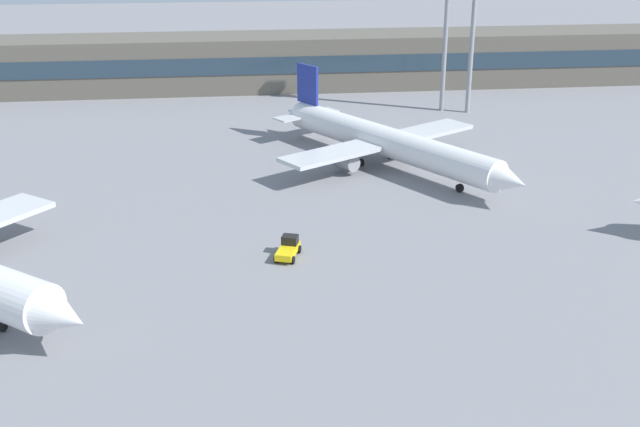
# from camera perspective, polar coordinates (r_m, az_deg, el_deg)

# --- Properties ---
(ground_plane) EXTENTS (400.00, 400.00, 0.00)m
(ground_plane) POSITION_cam_1_polar(r_m,az_deg,el_deg) (74.70, 5.53, -1.91)
(ground_plane) COLOR gray
(terminal_building) EXTENTS (155.56, 12.13, 9.00)m
(terminal_building) POSITION_cam_1_polar(r_m,az_deg,el_deg) (138.24, -0.30, 11.04)
(terminal_building) COLOR #5B564C
(terminal_building) RESTS_ON ground_plane
(airplane_far) EXTENTS (26.24, 35.93, 10.04)m
(airplane_far) POSITION_cam_1_polar(r_m,az_deg,el_deg) (94.72, 4.98, 5.17)
(airplane_far) COLOR white
(airplane_far) RESTS_ON ground_plane
(baggage_tug_yellow) EXTENTS (2.71, 3.89, 1.75)m
(baggage_tug_yellow) POSITION_cam_1_polar(r_m,az_deg,el_deg) (70.65, -2.32, -2.53)
(baggage_tug_yellow) COLOR yellow
(baggage_tug_yellow) RESTS_ON ground_plane
(floodlight_tower_west) EXTENTS (3.20, 0.80, 28.64)m
(floodlight_tower_west) POSITION_cam_1_polar(r_m,az_deg,el_deg) (120.82, 9.24, 14.96)
(floodlight_tower_west) COLOR gray
(floodlight_tower_west) RESTS_ON ground_plane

